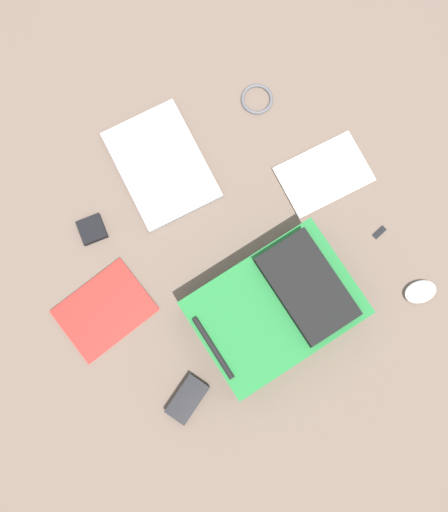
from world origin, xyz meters
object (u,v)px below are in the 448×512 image
(cable_coil, at_px, (257,99))
(usb_stick, at_px, (380,232))
(power_brick, at_px, (187,399))
(computer_mouse, at_px, (420,292))
(backpack, at_px, (276,308))
(laptop, at_px, (161,165))
(earbud_pouch, at_px, (92,230))
(book_comic, at_px, (105,311))
(book_manual, at_px, (324,175))

(cable_coil, distance_m, usb_stick, 0.57)
(cable_coil, height_order, power_brick, power_brick)
(computer_mouse, xyz_separation_m, power_brick, (0.04, 0.77, 0.00))
(usb_stick, bearing_deg, cable_coil, 13.76)
(backpack, height_order, laptop, backpack)
(backpack, bearing_deg, earbud_pouch, 39.04)
(book_comic, bearing_deg, computer_mouse, -113.63)
(laptop, xyz_separation_m, book_manual, (-0.26, -0.44, -0.01))
(cable_coil, bearing_deg, laptop, 99.33)
(cable_coil, xyz_separation_m, power_brick, (-0.74, 0.61, 0.01))
(backpack, bearing_deg, book_comic, 63.21)
(earbud_pouch, bearing_deg, book_manual, -103.27)
(backpack, distance_m, power_brick, 0.37)
(book_manual, bearing_deg, laptop, 59.65)
(backpack, bearing_deg, usb_stick, -80.85)
(computer_mouse, bearing_deg, cable_coil, 20.48)
(cable_coil, bearing_deg, earbud_pouch, 102.83)
(book_comic, bearing_deg, earbud_pouch, -16.22)
(computer_mouse, bearing_deg, power_brick, 96.63)
(laptop, xyz_separation_m, earbud_pouch, (-0.09, 0.28, -0.00))
(book_comic, relative_size, computer_mouse, 3.01)
(usb_stick, bearing_deg, computer_mouse, -175.77)
(backpack, height_order, cable_coil, backpack)
(backpack, distance_m, earbud_pouch, 0.61)
(power_brick, relative_size, earbud_pouch, 1.71)
(book_manual, distance_m, computer_mouse, 0.46)
(laptop, height_order, power_brick, power_brick)
(earbud_pouch, height_order, usb_stick, earbud_pouch)
(earbud_pouch, bearing_deg, computer_mouse, -127.96)
(book_comic, distance_m, power_brick, 0.36)
(book_manual, height_order, earbud_pouch, earbud_pouch)
(book_manual, xyz_separation_m, computer_mouse, (-0.45, -0.08, 0.01))
(cable_coil, height_order, usb_stick, cable_coil)
(power_brick, xyz_separation_m, usb_stick, (0.18, -0.75, -0.01))
(cable_coil, distance_m, power_brick, 0.96)
(book_comic, height_order, computer_mouse, computer_mouse)
(usb_stick, bearing_deg, power_brick, 103.50)
(book_comic, bearing_deg, cable_coil, -61.46)
(book_manual, relative_size, cable_coil, 2.64)
(backpack, distance_m, usb_stick, 0.41)
(backpack, height_order, earbud_pouch, backpack)
(earbud_pouch, bearing_deg, power_brick, -176.72)
(book_comic, xyz_separation_m, cable_coil, (0.39, -0.72, -0.01))
(computer_mouse, distance_m, usb_stick, 0.22)
(book_manual, distance_m, cable_coil, 0.32)
(backpack, distance_m, book_comic, 0.51)
(computer_mouse, distance_m, cable_coil, 0.79)
(earbud_pouch, bearing_deg, book_comic, 163.78)
(book_manual, bearing_deg, book_comic, 95.36)
(backpack, bearing_deg, computer_mouse, -110.00)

